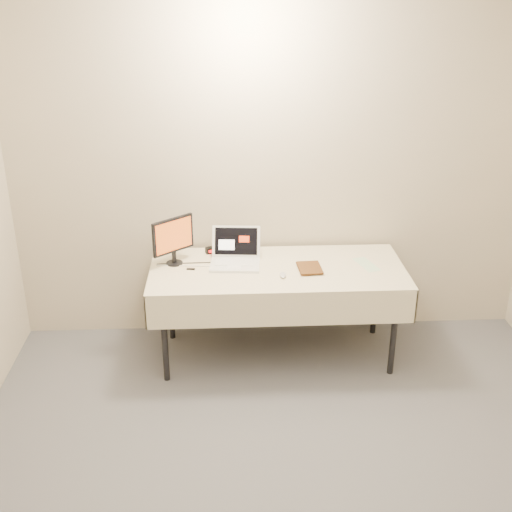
{
  "coord_description": "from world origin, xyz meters",
  "views": [
    {
      "loc": [
        -0.37,
        -2.19,
        2.69
      ],
      "look_at": [
        -0.16,
        1.99,
        0.86
      ],
      "focal_mm": 45.0,
      "sensor_mm": 36.0,
      "label": 1
    }
  ],
  "objects_px": {
    "table": "(277,276)",
    "monitor": "(173,237)",
    "book": "(299,256)",
    "laptop": "(235,255)"
  },
  "relations": [
    {
      "from": "table",
      "to": "book",
      "type": "relative_size",
      "value": 8.32
    },
    {
      "from": "laptop",
      "to": "book",
      "type": "relative_size",
      "value": 1.74
    },
    {
      "from": "book",
      "to": "table",
      "type": "bearing_deg",
      "value": 158.85
    },
    {
      "from": "table",
      "to": "monitor",
      "type": "xyz_separation_m",
      "value": [
        -0.76,
        0.11,
        0.27
      ]
    },
    {
      "from": "table",
      "to": "monitor",
      "type": "distance_m",
      "value": 0.81
    },
    {
      "from": "book",
      "to": "laptop",
      "type": "bearing_deg",
      "value": 156.99
    },
    {
      "from": "table",
      "to": "book",
      "type": "height_order",
      "value": "book"
    },
    {
      "from": "laptop",
      "to": "monitor",
      "type": "height_order",
      "value": "monitor"
    },
    {
      "from": "monitor",
      "to": "book",
      "type": "xyz_separation_m",
      "value": [
        0.9,
        -0.16,
        -0.1
      ]
    },
    {
      "from": "table",
      "to": "book",
      "type": "distance_m",
      "value": 0.23
    }
  ]
}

